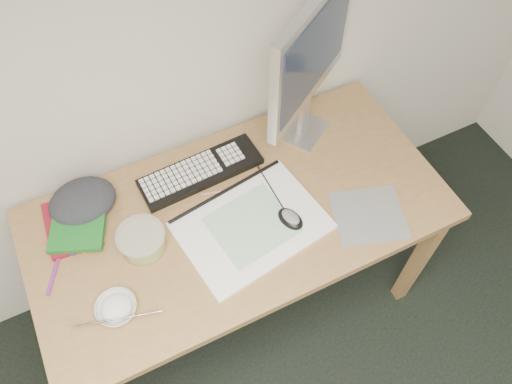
% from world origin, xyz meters
% --- Properties ---
extents(desk, '(1.40, 0.70, 0.75)m').
position_xyz_m(desk, '(0.13, 1.43, 0.67)').
color(desk, '#A2774A').
rests_on(desk, ground).
extents(mousepad, '(0.29, 0.27, 0.00)m').
position_xyz_m(mousepad, '(0.52, 1.23, 0.75)').
color(mousepad, slate).
rests_on(mousepad, desk).
extents(sketchpad, '(0.50, 0.39, 0.01)m').
position_xyz_m(sketchpad, '(0.15, 1.36, 0.76)').
color(sketchpad, white).
rests_on(sketchpad, desk).
extents(keyboard, '(0.44, 0.16, 0.03)m').
position_xyz_m(keyboard, '(0.08, 1.63, 0.76)').
color(keyboard, black).
rests_on(keyboard, desk).
extents(monitor, '(0.42, 0.30, 0.57)m').
position_xyz_m(monitor, '(0.50, 1.65, 1.10)').
color(monitor, silver).
rests_on(monitor, desk).
extents(mouse, '(0.09, 0.11, 0.03)m').
position_xyz_m(mouse, '(0.27, 1.32, 0.78)').
color(mouse, black).
rests_on(mouse, sketchpad).
extents(rice_bowl, '(0.12, 0.12, 0.04)m').
position_xyz_m(rice_bowl, '(-0.33, 1.28, 0.77)').
color(rice_bowl, white).
rests_on(rice_bowl, desk).
extents(chopsticks, '(0.25, 0.09, 0.02)m').
position_xyz_m(chopsticks, '(-0.34, 1.24, 0.79)').
color(chopsticks, '#ABABAD').
rests_on(chopsticks, rice_bowl).
extents(fruit_tub, '(0.19, 0.19, 0.08)m').
position_xyz_m(fruit_tub, '(-0.19, 1.45, 0.79)').
color(fruit_tub, '#DEE04F').
rests_on(fruit_tub, desk).
extents(book_red, '(0.18, 0.23, 0.02)m').
position_xyz_m(book_red, '(-0.38, 1.62, 0.76)').
color(book_red, maroon).
rests_on(book_red, desk).
extents(book_green, '(0.24, 0.28, 0.02)m').
position_xyz_m(book_green, '(-0.35, 1.61, 0.78)').
color(book_green, '#1A6822').
rests_on(book_green, book_red).
extents(cloth_lump, '(0.20, 0.18, 0.08)m').
position_xyz_m(cloth_lump, '(-0.32, 1.67, 0.79)').
color(cloth_lump, '#2A2D32').
rests_on(cloth_lump, desk).
extents(pencil_pink, '(0.17, 0.06, 0.01)m').
position_xyz_m(pencil_pink, '(0.13, 1.52, 0.75)').
color(pencil_pink, pink).
rests_on(pencil_pink, desk).
extents(pencil_tan, '(0.19, 0.06, 0.01)m').
position_xyz_m(pencil_tan, '(0.17, 1.45, 0.75)').
color(pencil_tan, tan).
rests_on(pencil_tan, desk).
extents(pencil_black, '(0.17, 0.02, 0.01)m').
position_xyz_m(pencil_black, '(0.22, 1.50, 0.75)').
color(pencil_black, black).
rests_on(pencil_black, desk).
extents(marker_blue, '(0.08, 0.10, 0.01)m').
position_xyz_m(marker_blue, '(-0.37, 1.56, 0.76)').
color(marker_blue, '#1F3DAC').
rests_on(marker_blue, desk).
extents(marker_orange, '(0.04, 0.12, 0.01)m').
position_xyz_m(marker_orange, '(-0.38, 1.56, 0.76)').
color(marker_orange, orange).
rests_on(marker_orange, desk).
extents(marker_purple, '(0.07, 0.11, 0.01)m').
position_xyz_m(marker_purple, '(-0.48, 1.47, 0.76)').
color(marker_purple, '#7F278F').
rests_on(marker_purple, desk).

